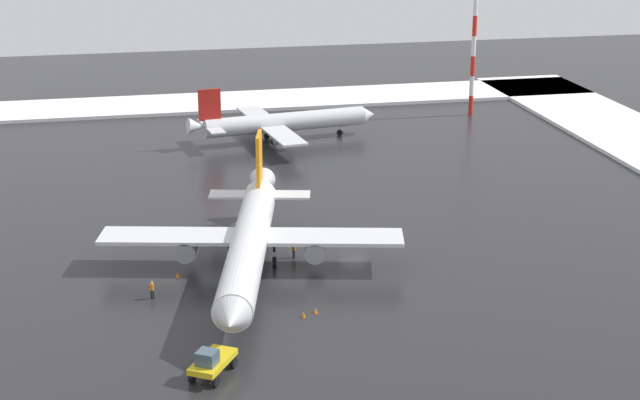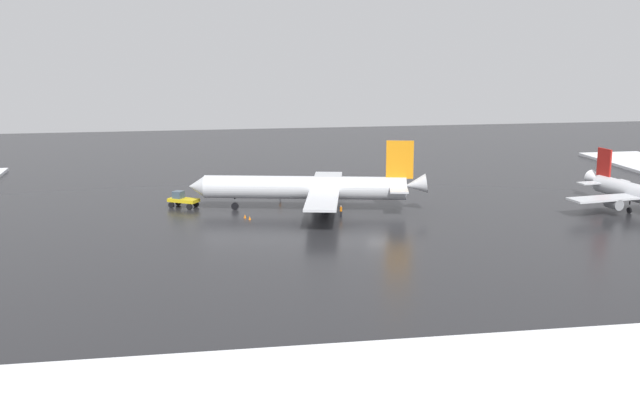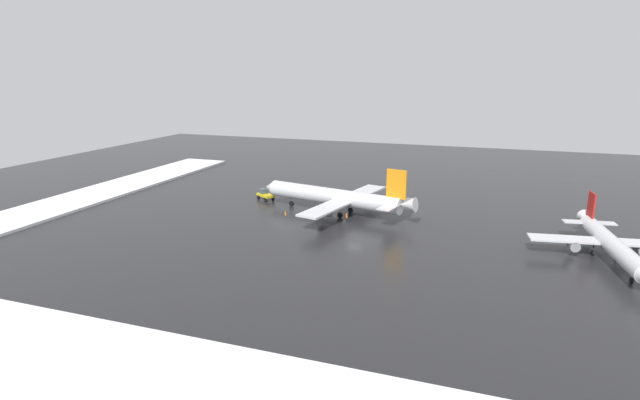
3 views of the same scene
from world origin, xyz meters
name	(u,v)px [view 1 (image 1 of 3)]	position (x,y,z in m)	size (l,w,h in m)	color
ground_plane	(354,240)	(0.00, 0.00, 0.00)	(240.00, 240.00, 0.00)	#232326
snow_bank_right	(261,100)	(67.00, 0.00, 0.27)	(14.00, 116.00, 0.54)	white
airplane_parked_starboard	(249,242)	(-7.33, 12.13, 3.56)	(35.93, 30.11, 10.77)	silver
airplane_foreground_jet	(281,122)	(41.31, 0.82, 2.80)	(23.80, 28.55, 8.49)	silver
pushback_tug	(211,361)	(-26.51, 17.80, 1.28)	(5.07, 4.30, 2.50)	gold
ground_crew_near_tug	(152,289)	(-10.80, 21.68, 0.97)	(0.36, 0.36, 1.71)	black
ground_crew_mid_apron	(294,249)	(-3.64, 7.14, 0.97)	(0.36, 0.36, 1.71)	black
antenna_mast	(473,56)	(50.85, -31.66, 9.56)	(0.70, 0.70, 19.11)	red
traffic_cone_near_nose	(303,314)	(-17.54, 8.81, 0.28)	(0.36, 0.36, 0.55)	orange
traffic_cone_mid_line	(178,275)	(-6.29, 19.08, 0.28)	(0.36, 0.36, 0.55)	orange
traffic_cone_wingtip_side	(315,310)	(-16.95, 7.61, 0.28)	(0.36, 0.36, 0.55)	orange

